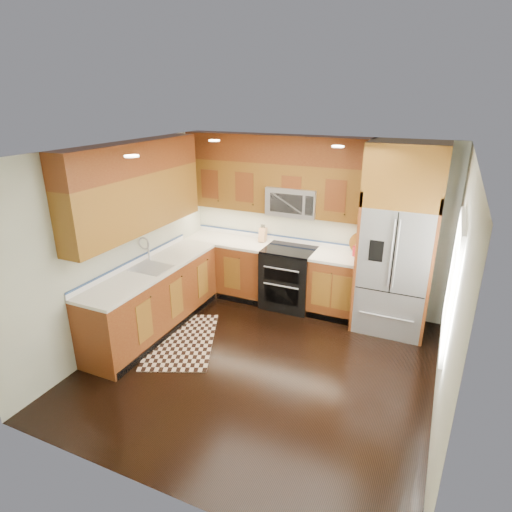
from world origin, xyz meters
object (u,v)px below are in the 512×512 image
at_px(refrigerator, 398,241).
at_px(knife_block, 263,234).
at_px(range, 289,278).
at_px(utensil_crock, 356,249).
at_px(rug, 182,340).

bearing_deg(refrigerator, knife_block, 174.02).
bearing_deg(range, refrigerator, -1.40).
bearing_deg(refrigerator, utensil_crock, 163.31).
bearing_deg(knife_block, utensil_crock, -1.71).
xyz_separation_m(range, utensil_crock, (0.98, 0.13, 0.57)).
distance_m(range, knife_block, 0.80).
bearing_deg(refrigerator, rug, -148.08).
bearing_deg(utensil_crock, range, -172.20).
distance_m(range, rug, 1.91).
bearing_deg(knife_block, range, -19.02).
distance_m(range, utensil_crock, 1.14).
xyz_separation_m(range, refrigerator, (1.55, -0.04, 0.83)).
xyz_separation_m(range, knife_block, (-0.52, 0.18, 0.58)).
distance_m(rug, utensil_crock, 2.79).
relative_size(range, rug, 0.67).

